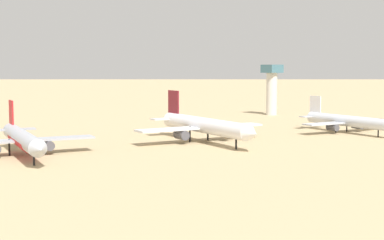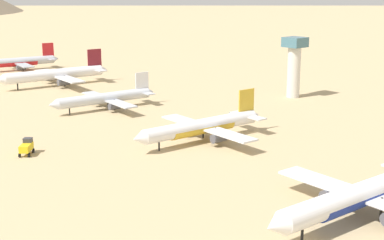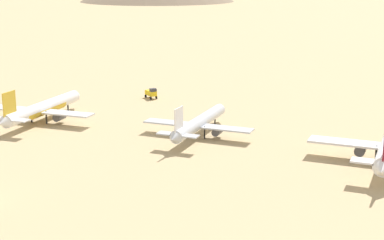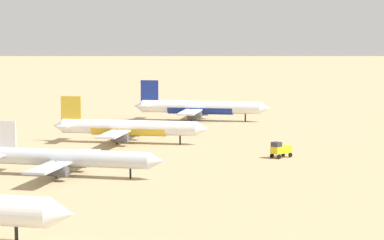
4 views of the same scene
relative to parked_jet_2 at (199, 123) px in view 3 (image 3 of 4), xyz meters
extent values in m
plane|color=tan|center=(-2.08, 0.86, -3.82)|extent=(1800.00, 1800.00, 0.00)
cone|color=white|center=(-30.54, -48.87, 1.02)|extent=(3.60, 4.24, 3.94)
cube|color=silver|center=(-27.10, -49.21, 1.46)|extent=(5.06, 14.12, 0.41)
cylinder|color=#4C4C54|center=(-8.42, -44.17, -1.33)|extent=(5.08, 3.12, 2.65)
cylinder|color=black|center=(-10.88, -47.85, -1.62)|extent=(0.51, 0.51, 4.40)
cylinder|color=silver|center=(0.43, -0.04, 0.10)|extent=(33.78, 6.73, 3.55)
cone|color=silver|center=(18.64, -1.78, 0.10)|extent=(3.30, 3.74, 3.48)
cone|color=silver|center=(-17.60, 1.68, 0.10)|extent=(2.91, 3.43, 3.19)
cube|color=white|center=(-14.25, 1.36, 4.25)|extent=(5.14, 0.81, 6.53)
cube|color=#B6BBC5|center=(-14.81, 1.42, 0.46)|extent=(4.04, 11.43, 0.34)
cube|color=#B6BBC5|center=(-0.97, 0.09, -0.52)|extent=(7.67, 32.03, 0.42)
cylinder|color=#4C4C54|center=(0.31, 5.60, -1.80)|extent=(4.11, 2.51, 2.15)
cylinder|color=#4C4C54|center=(-0.76, -5.55, -1.80)|extent=(4.11, 2.51, 2.15)
cylinder|color=black|center=(13.14, -1.26, -2.04)|extent=(0.41, 0.41, 3.57)
cylinder|color=black|center=(-1.66, 2.60, -2.04)|extent=(0.41, 0.41, 3.57)
cylinder|color=black|center=(-2.13, -2.23, -2.04)|extent=(0.41, 0.41, 3.57)
cylinder|color=white|center=(2.17, 50.55, 0.50)|extent=(37.14, 6.07, 3.90)
cone|color=white|center=(22.26, 49.37, 0.50)|extent=(3.51, 4.01, 3.82)
cone|color=white|center=(-17.72, 51.72, 0.50)|extent=(3.08, 3.68, 3.51)
cube|color=gold|center=(-14.03, 51.51, 5.07)|extent=(5.66, 0.69, 7.19)
cube|color=silver|center=(-14.64, 51.54, 0.89)|extent=(4.01, 12.50, 0.37)
cube|color=silver|center=(0.63, 50.64, -0.19)|extent=(7.18, 35.16, 0.46)
cylinder|color=#4C4C54|center=(1.81, 56.74, -1.60)|extent=(4.45, 2.61, 2.36)
cylinder|color=#4C4C54|center=(1.09, 44.44, -1.60)|extent=(4.45, 2.61, 2.36)
cylinder|color=black|center=(16.20, 49.72, -1.86)|extent=(0.45, 0.45, 3.92)
cylinder|color=black|center=(-0.24, 53.37, -1.86)|extent=(0.45, 0.45, 3.92)
cylinder|color=black|center=(-0.55, 48.04, -1.86)|extent=(0.45, 0.45, 3.92)
cylinder|color=gold|center=(2.17, 50.55, 0.20)|extent=(20.53, 5.10, 3.91)
cube|color=yellow|center=(43.21, 30.61, -1.87)|extent=(5.17, 5.41, 1.70)
cube|color=#333338|center=(42.08, 29.34, -0.47)|extent=(2.74, 2.72, 1.10)
cylinder|color=black|center=(42.76, 28.37, -3.27)|extent=(0.99, 1.05, 1.10)
cylinder|color=black|center=(41.04, 29.90, -3.27)|extent=(0.99, 1.05, 1.10)
cylinder|color=black|center=(45.39, 31.33, -3.27)|extent=(0.99, 1.05, 1.10)
cylinder|color=black|center=(43.67, 32.85, -3.27)|extent=(0.99, 1.05, 1.10)
camera|label=1|loc=(115.51, -145.20, 17.15)|focal=52.16mm
camera|label=2|loc=(101.04, 158.93, 38.36)|focal=52.76mm
camera|label=3|loc=(-156.20, -44.76, 42.44)|focal=55.96mm
camera|label=4|loc=(45.32, -157.77, 25.86)|focal=74.39mm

